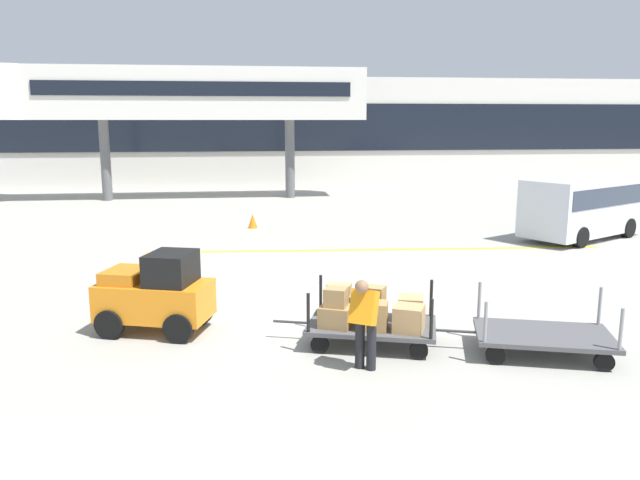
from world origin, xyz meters
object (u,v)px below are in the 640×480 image
Objects in this scene: baggage_handler at (364,320)px; baggage_tug at (156,294)px; baggage_cart_middle at (543,336)px; safety_cone_near at (253,221)px; shuttle_van at (583,203)px; baggage_cart_lead at (371,315)px.

baggage_tug is at bearing 146.60° from baggage_handler.
safety_cone_near is at bearing 109.23° from baggage_cart_middle.
baggage_handler is 14.08m from safety_cone_near.
baggage_handler is at bearing -174.91° from baggage_cart_middle.
baggage_handler is (-3.24, -0.29, 0.52)m from baggage_cart_middle.
baggage_tug reaches higher than safety_cone_near.
shuttle_van reaches higher than baggage_tug.
baggage_tug is 4.15m from baggage_cart_lead.
baggage_cart_lead is (3.96, -1.23, -0.19)m from baggage_tug.
baggage_handler reaches higher than safety_cone_near.
safety_cone_near is (-1.90, 12.83, -0.29)m from baggage_cart_lead.
shuttle_van reaches higher than baggage_cart_middle.
shuttle_van is at bearing 57.36° from baggage_cart_middle.
baggage_tug is 1.49× the size of baggage_handler.
baggage_tug reaches higher than baggage_cart_middle.
baggage_cart_lead is at bearing -135.31° from shuttle_van.
safety_cone_near is (-4.78, 13.69, -0.07)m from baggage_cart_middle.
baggage_cart_lead is 1.00× the size of baggage_cart_middle.
baggage_cart_lead is 1.24m from baggage_handler.
baggage_tug is 11.79m from safety_cone_near.
baggage_cart_lead is 5.60× the size of safety_cone_near.
baggage_cart_middle is at bearing -70.77° from safety_cone_near.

